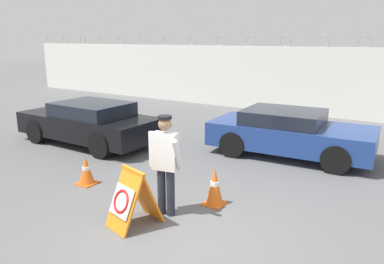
% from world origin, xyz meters
% --- Properties ---
extents(ground_plane, '(90.00, 90.00, 0.00)m').
position_xyz_m(ground_plane, '(0.00, 0.00, 0.00)').
color(ground_plane, '#5B5B5E').
extents(perimeter_wall, '(36.00, 0.30, 3.23)m').
position_xyz_m(perimeter_wall, '(-0.00, 11.15, 1.40)').
color(perimeter_wall, silver).
rests_on(perimeter_wall, ground_plane).
extents(barricade_sign, '(0.80, 0.97, 1.01)m').
position_xyz_m(barricade_sign, '(-0.98, -0.08, 0.50)').
color(barricade_sign, orange).
rests_on(barricade_sign, ground_plane).
extents(security_guard, '(0.68, 0.38, 1.84)m').
position_xyz_m(security_guard, '(-0.72, 0.56, 1.04)').
color(security_guard, '#232838').
rests_on(security_guard, ground_plane).
extents(traffic_cone_mid, '(0.39, 0.39, 0.63)m').
position_xyz_m(traffic_cone_mid, '(-3.07, 0.80, 0.31)').
color(traffic_cone_mid, orange).
rests_on(traffic_cone_mid, ground_plane).
extents(traffic_cone_far, '(0.39, 0.39, 0.75)m').
position_xyz_m(traffic_cone_far, '(-0.19, 1.40, 0.37)').
color(traffic_cone_far, orange).
rests_on(traffic_cone_far, ground_plane).
extents(parked_car_front_coupe, '(4.44, 1.93, 1.28)m').
position_xyz_m(parked_car_front_coupe, '(-5.48, 3.11, 0.66)').
color(parked_car_front_coupe, black).
rests_on(parked_car_front_coupe, ground_plane).
extents(parked_car_rear_sedan, '(4.35, 2.14, 1.25)m').
position_xyz_m(parked_car_rear_sedan, '(-0.01, 5.19, 0.64)').
color(parked_car_rear_sedan, black).
rests_on(parked_car_rear_sedan, ground_plane).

